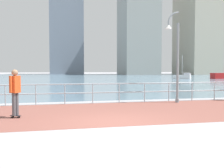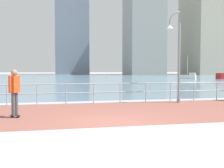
# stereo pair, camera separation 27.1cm
# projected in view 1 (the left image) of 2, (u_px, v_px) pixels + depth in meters

# --- Properties ---
(ground) EXTENTS (220.00, 220.00, 0.00)m
(ground) POSITION_uv_depth(u_px,v_px,m) (62.00, 79.00, 47.61)
(ground) COLOR #9E9EA3
(brick_paving) EXTENTS (28.00, 5.76, 0.01)m
(brick_paving) POSITION_uv_depth(u_px,v_px,m) (104.00, 112.00, 10.98)
(brick_paving) COLOR brown
(brick_paving) RESTS_ON ground
(harbor_water) EXTENTS (180.00, 88.00, 0.00)m
(harbor_water) POSITION_uv_depth(u_px,v_px,m) (60.00, 77.00, 57.57)
(harbor_water) COLOR slate
(harbor_water) RESTS_ON ground
(waterfront_railing) EXTENTS (25.25, 0.06, 1.03)m
(waterfront_railing) POSITION_uv_depth(u_px,v_px,m) (93.00, 90.00, 13.74)
(waterfront_railing) COLOR #9EADB7
(waterfront_railing) RESTS_ON ground
(lamppost) EXTENTS (0.82, 0.36, 4.73)m
(lamppost) POSITION_uv_depth(u_px,v_px,m) (175.00, 53.00, 14.00)
(lamppost) COLOR gray
(lamppost) RESTS_ON ground
(skateboarder) EXTENTS (0.40, 0.52, 1.74)m
(skateboarder) POSITION_uv_depth(u_px,v_px,m) (15.00, 89.00, 9.61)
(skateboarder) COLOR black
(skateboarder) RESTS_ON ground
(sailboat_teal) EXTENTS (2.91, 2.82, 4.35)m
(sailboat_teal) POSITION_uv_depth(u_px,v_px,m) (183.00, 77.00, 49.39)
(sailboat_teal) COLOR white
(sailboat_teal) RESTS_ON ground
(tower_concrete) EXTENTS (11.22, 12.50, 32.42)m
(tower_concrete) POSITION_uv_depth(u_px,v_px,m) (138.00, 28.00, 87.96)
(tower_concrete) COLOR #939993
(tower_concrete) RESTS_ON ground
(tower_slate) EXTENTS (11.60, 13.13, 27.61)m
(tower_slate) POSITION_uv_depth(u_px,v_px,m) (66.00, 38.00, 97.57)
(tower_slate) COLOR slate
(tower_slate) RESTS_ON ground
(tower_beige) EXTENTS (14.78, 15.98, 47.65)m
(tower_beige) POSITION_uv_depth(u_px,v_px,m) (203.00, 7.00, 92.46)
(tower_beige) COLOR #B2AD99
(tower_beige) RESTS_ON ground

